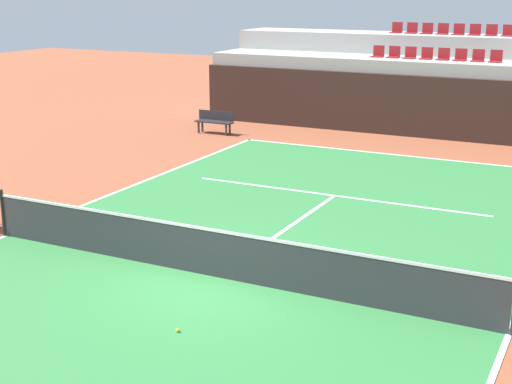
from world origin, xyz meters
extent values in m
plane|color=brown|center=(0.00, 0.00, 0.00)|extent=(80.00, 80.00, 0.00)
cube|color=#2D7238|center=(0.00, 0.00, 0.01)|extent=(11.00, 24.00, 0.01)
cube|color=white|center=(0.00, 11.95, 0.01)|extent=(11.00, 0.10, 0.00)
cube|color=white|center=(-5.45, 0.00, 0.01)|extent=(0.10, 24.00, 0.00)
cube|color=white|center=(5.45, 0.00, 0.01)|extent=(0.10, 24.00, 0.00)
cube|color=white|center=(0.00, 6.40, 0.01)|extent=(8.26, 0.10, 0.00)
cube|color=white|center=(0.00, 3.20, 0.01)|extent=(0.10, 6.40, 0.00)
cube|color=black|center=(0.00, 15.29, 1.13)|extent=(17.91, 0.30, 2.26)
cube|color=#9E9E99|center=(0.00, 16.64, 1.37)|extent=(17.91, 2.40, 2.73)
cube|color=#9E9E99|center=(0.00, 19.04, 1.76)|extent=(17.91, 2.40, 3.52)
cube|color=maroon|center=(-2.23, 16.64, 2.75)|extent=(0.44, 0.44, 0.04)
cube|color=maroon|center=(-2.23, 16.84, 2.97)|extent=(0.44, 0.04, 0.40)
cube|color=maroon|center=(-1.59, 16.64, 2.75)|extent=(0.44, 0.44, 0.04)
cube|color=maroon|center=(-1.59, 16.84, 2.97)|extent=(0.44, 0.04, 0.40)
cube|color=maroon|center=(-0.96, 16.64, 2.75)|extent=(0.44, 0.44, 0.04)
cube|color=maroon|center=(-0.96, 16.84, 2.97)|extent=(0.44, 0.04, 0.40)
cube|color=maroon|center=(-0.32, 16.64, 2.75)|extent=(0.44, 0.44, 0.04)
cube|color=maroon|center=(-0.32, 16.84, 2.97)|extent=(0.44, 0.04, 0.40)
cube|color=maroon|center=(0.32, 16.64, 2.75)|extent=(0.44, 0.44, 0.04)
cube|color=maroon|center=(0.32, 16.84, 2.97)|extent=(0.44, 0.04, 0.40)
cube|color=maroon|center=(0.96, 16.64, 2.75)|extent=(0.44, 0.44, 0.04)
cube|color=maroon|center=(0.96, 16.84, 2.97)|extent=(0.44, 0.04, 0.40)
cube|color=maroon|center=(1.59, 16.64, 2.75)|extent=(0.44, 0.44, 0.04)
cube|color=maroon|center=(1.59, 16.84, 2.97)|extent=(0.44, 0.04, 0.40)
cube|color=maroon|center=(2.23, 16.64, 2.75)|extent=(0.44, 0.44, 0.04)
cube|color=maroon|center=(2.23, 16.84, 2.97)|extent=(0.44, 0.04, 0.40)
cube|color=maroon|center=(-2.23, 19.04, 3.54)|extent=(0.44, 0.44, 0.04)
cube|color=maroon|center=(-2.23, 19.24, 3.76)|extent=(0.44, 0.04, 0.40)
cube|color=maroon|center=(-1.59, 19.04, 3.54)|extent=(0.44, 0.44, 0.04)
cube|color=maroon|center=(-1.59, 19.24, 3.76)|extent=(0.44, 0.04, 0.40)
cube|color=maroon|center=(-0.96, 19.04, 3.54)|extent=(0.44, 0.44, 0.04)
cube|color=maroon|center=(-0.96, 19.24, 3.76)|extent=(0.44, 0.04, 0.40)
cube|color=maroon|center=(-0.32, 19.04, 3.54)|extent=(0.44, 0.44, 0.04)
cube|color=maroon|center=(-0.32, 19.24, 3.76)|extent=(0.44, 0.04, 0.40)
cube|color=maroon|center=(0.32, 19.04, 3.54)|extent=(0.44, 0.44, 0.04)
cube|color=maroon|center=(0.32, 19.24, 3.76)|extent=(0.44, 0.04, 0.40)
cube|color=maroon|center=(0.96, 19.04, 3.54)|extent=(0.44, 0.44, 0.04)
cube|color=maroon|center=(0.96, 19.24, 3.76)|extent=(0.44, 0.04, 0.40)
cube|color=maroon|center=(1.59, 19.04, 3.54)|extent=(0.44, 0.44, 0.04)
cube|color=maroon|center=(1.59, 19.24, 3.76)|extent=(0.44, 0.04, 0.40)
cube|color=maroon|center=(2.23, 19.04, 3.54)|extent=(0.44, 0.44, 0.04)
cube|color=maroon|center=(2.23, 19.24, 3.76)|extent=(0.44, 0.04, 0.40)
cylinder|color=black|center=(-5.50, 0.00, 0.55)|extent=(0.08, 0.08, 1.07)
cube|color=#333338|center=(0.00, 0.00, 0.47)|extent=(10.90, 0.02, 0.92)
cube|color=white|center=(0.00, 0.00, 0.96)|extent=(10.90, 0.04, 0.05)
cube|color=#232328|center=(-7.18, 12.41, 0.45)|extent=(1.50, 0.40, 0.05)
cube|color=#232328|center=(-7.18, 12.59, 0.67)|extent=(1.50, 0.04, 0.36)
cube|color=#2D2D33|center=(-7.78, 12.27, 0.21)|extent=(0.06, 0.06, 0.42)
cube|color=#2D2D33|center=(-6.58, 12.27, 0.21)|extent=(0.06, 0.06, 0.42)
cube|color=#2D2D33|center=(-7.78, 12.55, 0.21)|extent=(0.06, 0.06, 0.42)
cube|color=#2D2D33|center=(-6.58, 12.55, 0.21)|extent=(0.06, 0.06, 0.42)
sphere|color=#CCE033|center=(0.61, -2.34, 0.04)|extent=(0.07, 0.07, 0.07)
camera|label=1|loc=(6.70, -11.59, 5.48)|focal=51.97mm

